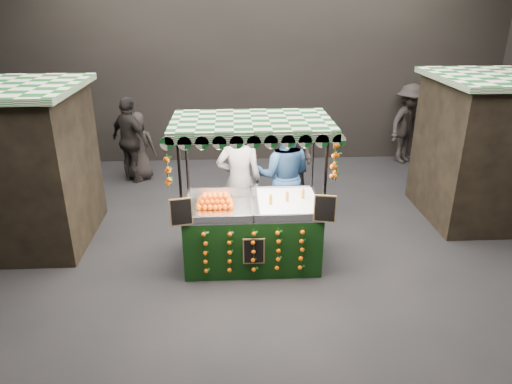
{
  "coord_description": "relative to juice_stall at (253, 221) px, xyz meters",
  "views": [
    {
      "loc": [
        -0.6,
        -6.27,
        3.83
      ],
      "look_at": [
        -0.22,
        0.53,
        0.96
      ],
      "focal_mm": 32.82,
      "sensor_mm": 36.0,
      "label": 1
    }
  ],
  "objects": [
    {
      "name": "ground",
      "position": [
        0.3,
        -0.03,
        -0.7
      ],
      "size": [
        12.0,
        12.0,
        0.0
      ],
      "primitive_type": "plane",
      "color": "black",
      "rests_on": "ground"
    },
    {
      "name": "market_hall",
      "position": [
        0.3,
        -0.03,
        2.68
      ],
      "size": [
        12.1,
        10.1,
        5.05
      ],
      "color": "black",
      "rests_on": "ground"
    },
    {
      "name": "neighbour_stall_right",
      "position": [
        4.7,
        1.47,
        0.61
      ],
      "size": [
        3.0,
        2.2,
        2.6
      ],
      "color": "black",
      "rests_on": "ground"
    },
    {
      "name": "juice_stall",
      "position": [
        0.0,
        0.0,
        0.0
      ],
      "size": [
        2.32,
        1.37,
        2.25
      ],
      "color": "black",
      "rests_on": "ground"
    },
    {
      "name": "vendor_grey",
      "position": [
        -0.18,
        0.84,
        0.32
      ],
      "size": [
        0.75,
        0.5,
        2.04
      ],
      "rotation": [
        0.0,
        0.0,
        3.15
      ],
      "color": "slate",
      "rests_on": "ground"
    },
    {
      "name": "vendor_blue",
      "position": [
        0.58,
        1.12,
        0.3
      ],
      "size": [
        1.08,
        0.9,
        2.0
      ],
      "rotation": [
        0.0,
        0.0,
        2.98
      ],
      "color": "navy",
      "rests_on": "ground"
    },
    {
      "name": "shopper_0",
      "position": [
        -3.52,
        2.19,
        0.16
      ],
      "size": [
        0.74,
        0.64,
        1.71
      ],
      "rotation": [
        0.0,
        0.0,
        0.46
      ],
      "color": "#2D2925",
      "rests_on": "ground"
    },
    {
      "name": "shopper_1",
      "position": [
        0.91,
        2.24,
        0.18
      ],
      "size": [
        1.07,
        1.08,
        1.76
      ],
      "rotation": [
        0.0,
        0.0,
        -0.82
      ],
      "color": "#292521",
      "rests_on": "ground"
    },
    {
      "name": "shopper_2",
      "position": [
        -2.47,
        3.6,
        0.24
      ],
      "size": [
        1.14,
        1.05,
        1.88
      ],
      "rotation": [
        0.0,
        0.0,
        2.45
      ],
      "color": "black",
      "rests_on": "ground"
    },
    {
      "name": "shopper_3",
      "position": [
        4.0,
        4.57,
        0.26
      ],
      "size": [
        1.42,
        1.31,
        1.92
      ],
      "rotation": [
        0.0,
        0.0,
        0.64
      ],
      "color": "#292321",
      "rests_on": "ground"
    },
    {
      "name": "shopper_4",
      "position": [
        -2.35,
        3.75,
        0.06
      ],
      "size": [
        0.75,
        0.5,
        1.52
      ],
      "rotation": [
        0.0,
        0.0,
        3.12
      ],
      "color": "black",
      "rests_on": "ground"
    }
  ]
}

